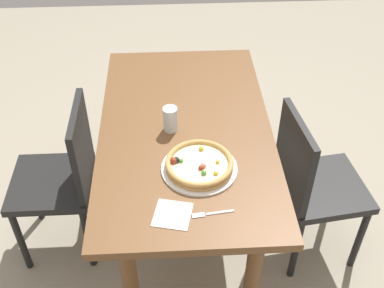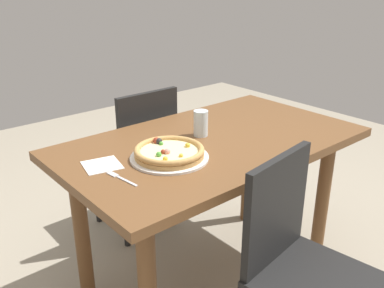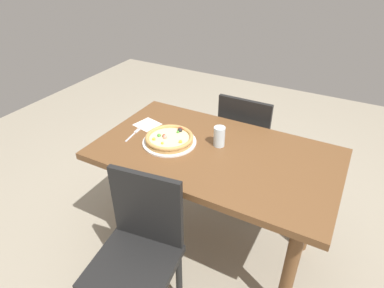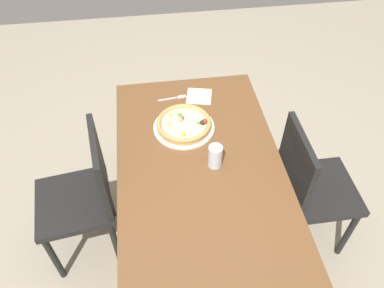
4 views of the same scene
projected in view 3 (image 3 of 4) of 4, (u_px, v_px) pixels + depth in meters
The scene contains 9 objects.
ground_plane at pixel (211, 243), 2.32m from camera, with size 6.00×6.00×0.00m, color #9E937F.
dining_table at pixel (215, 167), 1.97m from camera, with size 1.39×0.80×0.77m.
chair_near at pixel (138, 251), 1.65m from camera, with size 0.45×0.45×0.89m.
chair_far at pixel (247, 142), 2.51m from camera, with size 0.40×0.40×0.89m.
plate at pixel (169, 142), 1.98m from camera, with size 0.32×0.32×0.01m, color white.
pizza at pixel (169, 138), 1.97m from camera, with size 0.29×0.29×0.05m.
fork at pixel (134, 134), 2.07m from camera, with size 0.04×0.17×0.00m.
drinking_glass at pixel (219, 136), 1.93m from camera, with size 0.07×0.07×0.12m, color silver.
napkin at pixel (147, 125), 2.17m from camera, with size 0.14×0.14×0.00m, color white.
Camera 3 is at (0.63, -1.46, 1.83)m, focal length 30.90 mm.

